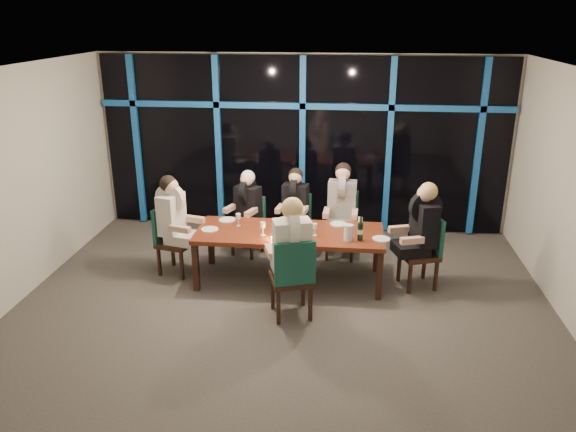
{
  "coord_description": "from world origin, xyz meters",
  "views": [
    {
      "loc": [
        0.75,
        -6.41,
        3.62
      ],
      "look_at": [
        0.0,
        0.6,
        1.05
      ],
      "focal_mm": 35.0,
      "sensor_mm": 36.0,
      "label": 1
    }
  ],
  "objects_px": {
    "chair_end_left": "(170,236)",
    "chair_near_mid": "(293,275)",
    "chair_far_right": "(342,220)",
    "water_pitcher": "(348,233)",
    "diner_end_right": "(422,220)",
    "chair_far_left": "(250,222)",
    "chair_end_right": "(425,248)",
    "chair_far_mid": "(296,220)",
    "diner_near_mid": "(291,240)",
    "dining_table": "(290,236)",
    "diner_end_left": "(174,211)",
    "diner_far_mid": "(295,199)",
    "wine_bottle": "(360,231)",
    "diner_far_right": "(342,197)",
    "diner_far_left": "(247,201)"
  },
  "relations": [
    {
      "from": "chair_far_mid",
      "to": "wine_bottle",
      "type": "height_order",
      "value": "wine_bottle"
    },
    {
      "from": "diner_near_mid",
      "to": "diner_end_right",
      "type": "bearing_deg",
      "value": -167.07
    },
    {
      "from": "wine_bottle",
      "to": "diner_far_left",
      "type": "bearing_deg",
      "value": 148.12
    },
    {
      "from": "chair_far_left",
      "to": "chair_near_mid",
      "type": "relative_size",
      "value": 0.86
    },
    {
      "from": "wine_bottle",
      "to": "diner_far_mid",
      "type": "bearing_deg",
      "value": 129.42
    },
    {
      "from": "diner_end_right",
      "to": "diner_near_mid",
      "type": "xyz_separation_m",
      "value": [
        -1.67,
        -0.98,
        0.05
      ]
    },
    {
      "from": "chair_near_mid",
      "to": "diner_end_right",
      "type": "relative_size",
      "value": 1.08
    },
    {
      "from": "chair_near_mid",
      "to": "diner_far_mid",
      "type": "bearing_deg",
      "value": -102.82
    },
    {
      "from": "diner_far_right",
      "to": "dining_table",
      "type": "bearing_deg",
      "value": -124.39
    },
    {
      "from": "dining_table",
      "to": "chair_near_mid",
      "type": "distance_m",
      "value": 1.07
    },
    {
      "from": "chair_far_mid",
      "to": "diner_far_right",
      "type": "xyz_separation_m",
      "value": [
        0.71,
        -0.17,
        0.45
      ]
    },
    {
      "from": "dining_table",
      "to": "diner_end_right",
      "type": "bearing_deg",
      "value": 0.37
    },
    {
      "from": "chair_far_left",
      "to": "diner_end_left",
      "type": "distance_m",
      "value": 1.35
    },
    {
      "from": "chair_near_mid",
      "to": "wine_bottle",
      "type": "height_order",
      "value": "same"
    },
    {
      "from": "chair_end_left",
      "to": "diner_far_mid",
      "type": "height_order",
      "value": "diner_far_mid"
    },
    {
      "from": "chair_end_right",
      "to": "diner_end_left",
      "type": "relative_size",
      "value": 1.05
    },
    {
      "from": "diner_far_mid",
      "to": "wine_bottle",
      "type": "distance_m",
      "value": 1.56
    },
    {
      "from": "chair_far_left",
      "to": "chair_end_right",
      "type": "bearing_deg",
      "value": 1.86
    },
    {
      "from": "chair_far_right",
      "to": "diner_end_right",
      "type": "relative_size",
      "value": 1.02
    },
    {
      "from": "chair_far_left",
      "to": "chair_end_right",
      "type": "height_order",
      "value": "chair_end_right"
    },
    {
      "from": "chair_far_right",
      "to": "water_pitcher",
      "type": "bearing_deg",
      "value": -81.74
    },
    {
      "from": "diner_end_left",
      "to": "chair_far_right",
      "type": "bearing_deg",
      "value": -54.65
    },
    {
      "from": "water_pitcher",
      "to": "chair_far_mid",
      "type": "bearing_deg",
      "value": 131.07
    },
    {
      "from": "diner_end_right",
      "to": "chair_end_right",
      "type": "bearing_deg",
      "value": 90.0
    },
    {
      "from": "chair_near_mid",
      "to": "diner_end_right",
      "type": "bearing_deg",
      "value": -164.46
    },
    {
      "from": "dining_table",
      "to": "chair_end_left",
      "type": "distance_m",
      "value": 1.76
    },
    {
      "from": "chair_far_mid",
      "to": "diner_end_right",
      "type": "bearing_deg",
      "value": -22.3
    },
    {
      "from": "diner_far_mid",
      "to": "water_pitcher",
      "type": "bearing_deg",
      "value": -47.66
    },
    {
      "from": "chair_end_left",
      "to": "chair_near_mid",
      "type": "relative_size",
      "value": 0.93
    },
    {
      "from": "chair_far_mid",
      "to": "chair_end_left",
      "type": "xyz_separation_m",
      "value": [
        -1.74,
        -0.98,
        0.04
      ]
    },
    {
      "from": "chair_far_mid",
      "to": "diner_near_mid",
      "type": "height_order",
      "value": "diner_near_mid"
    },
    {
      "from": "dining_table",
      "to": "chair_end_right",
      "type": "xyz_separation_m",
      "value": [
        1.87,
        0.04,
        -0.11
      ]
    },
    {
      "from": "chair_near_mid",
      "to": "water_pitcher",
      "type": "relative_size",
      "value": 4.88
    },
    {
      "from": "chair_end_left",
      "to": "diner_far_right",
      "type": "bearing_deg",
      "value": -57.5
    },
    {
      "from": "dining_table",
      "to": "diner_far_right",
      "type": "height_order",
      "value": "diner_far_right"
    },
    {
      "from": "chair_end_right",
      "to": "wine_bottle",
      "type": "bearing_deg",
      "value": -92.66
    },
    {
      "from": "chair_far_left",
      "to": "chair_end_left",
      "type": "bearing_deg",
      "value": -119.55
    },
    {
      "from": "chair_far_left",
      "to": "diner_end_right",
      "type": "distance_m",
      "value": 2.72
    },
    {
      "from": "diner_far_left",
      "to": "diner_end_right",
      "type": "bearing_deg",
      "value": 2.42
    },
    {
      "from": "chair_end_right",
      "to": "diner_far_right",
      "type": "bearing_deg",
      "value": -144.32
    },
    {
      "from": "chair_far_mid",
      "to": "diner_end_left",
      "type": "xyz_separation_m",
      "value": [
        -1.66,
        -1.0,
        0.44
      ]
    },
    {
      "from": "diner_far_right",
      "to": "diner_end_right",
      "type": "relative_size",
      "value": 1.0
    },
    {
      "from": "chair_end_right",
      "to": "water_pitcher",
      "type": "bearing_deg",
      "value": -93.13
    },
    {
      "from": "chair_far_right",
      "to": "diner_far_mid",
      "type": "height_order",
      "value": "diner_far_mid"
    },
    {
      "from": "wine_bottle",
      "to": "chair_end_right",
      "type": "bearing_deg",
      "value": 15.03
    },
    {
      "from": "dining_table",
      "to": "diner_far_mid",
      "type": "bearing_deg",
      "value": 91.2
    },
    {
      "from": "chair_end_right",
      "to": "diner_end_right",
      "type": "xyz_separation_m",
      "value": [
        -0.08,
        -0.03,
        0.41
      ]
    },
    {
      "from": "diner_far_left",
      "to": "diner_near_mid",
      "type": "xyz_separation_m",
      "value": [
        0.88,
        -1.84,
        0.14
      ]
    },
    {
      "from": "chair_far_mid",
      "to": "diner_far_right",
      "type": "height_order",
      "value": "diner_far_right"
    },
    {
      "from": "chair_far_mid",
      "to": "water_pitcher",
      "type": "height_order",
      "value": "water_pitcher"
    }
  ]
}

